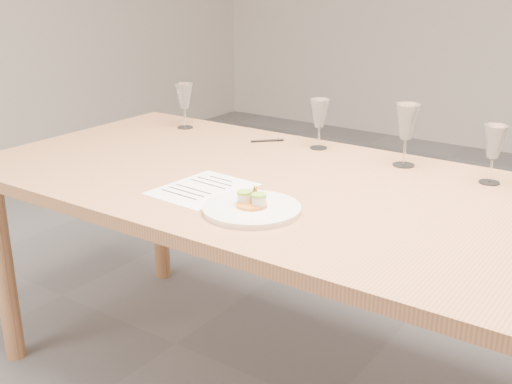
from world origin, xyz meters
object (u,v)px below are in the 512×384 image
Objects in this scene: wine_glass_1 at (320,114)px; wine_glass_2 at (407,123)px; dining_table at (337,215)px; dinner_plate at (252,208)px; ballpoint_pen at (267,141)px; recipe_sheet at (203,189)px; wine_glass_0 at (184,97)px; wine_glass_3 at (494,143)px.

wine_glass_2 is at bearing -4.13° from wine_glass_1.
dining_table is at bearing -97.65° from wine_glass_2.
ballpoint_pen is (-0.37, 0.63, -0.01)m from dinner_plate.
dinner_plate is at bearing -12.96° from recipe_sheet.
wine_glass_2 is (0.93, 0.01, 0.02)m from wine_glass_0.
wine_glass_2 is at bearing 82.35° from dining_table.
dinner_plate is 0.66m from wine_glass_2.
recipe_sheet reaches higher than dining_table.
wine_glass_2 reaches higher than dinner_plate.
recipe_sheet is at bearing 163.21° from dinner_plate.
wine_glass_0 is (-0.88, 0.35, 0.19)m from dining_table.
recipe_sheet is (-0.22, 0.07, -0.01)m from dinner_plate.
wine_glass_0 is 0.88× the size of wine_glass_2.
dinner_plate is at bearing -113.85° from dining_table.
wine_glass_1 is (-0.29, 0.39, 0.19)m from dining_table.
dining_table is at bearing -53.63° from wine_glass_1.
wine_glass_1 is at bearing 126.37° from dining_table.
wine_glass_2 is (0.33, -0.02, 0.02)m from wine_glass_1.
wine_glass_2 reaches higher than dining_table.
wine_glass_2 is at bearing 59.07° from recipe_sheet.
dinner_plate is (-0.12, -0.27, 0.08)m from dining_table.
dining_table is 0.42m from wine_glass_2.
ballpoint_pen is at bearing 143.64° from dining_table.
wine_glass_2 is (0.54, 0.00, 0.14)m from ballpoint_pen.
recipe_sheet is at bearing -45.23° from wine_glass_0.
wine_glass_0 is 1.01× the size of wine_glass_1.
wine_glass_2 is at bearing -44.47° from ballpoint_pen.
wine_glass_0 reaches higher than wine_glass_3.
ballpoint_pen is 0.52× the size of wine_glass_0.
wine_glass_2 reaches higher than wine_glass_3.
wine_glass_3 is at bearing -0.35° from wine_glass_0.
wine_glass_1 is at bearing 88.46° from recipe_sheet.
wine_glass_0 is (-0.40, -0.01, 0.12)m from ballpoint_pen.
dinner_plate reaches higher than recipe_sheet.
wine_glass_1 is at bearing -36.99° from ballpoint_pen.
wine_glass_1 reaches higher than dining_table.
dining_table is at bearing -81.26° from ballpoint_pen.
recipe_sheet is 0.78m from wine_glass_0.
wine_glass_2 is (0.39, 0.56, 0.14)m from recipe_sheet.
wine_glass_1 is (0.06, 0.59, 0.12)m from recipe_sheet.
ballpoint_pen is 0.53× the size of wine_glass_1.
recipe_sheet is 0.87m from wine_glass_3.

